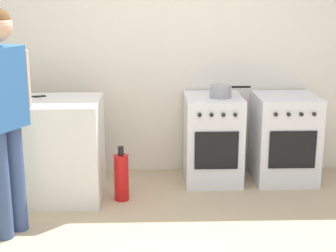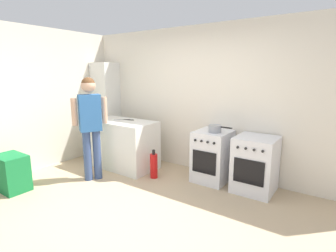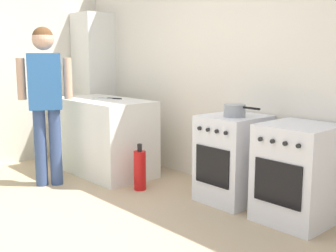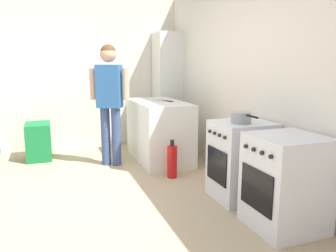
{
  "view_description": "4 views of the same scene",
  "coord_description": "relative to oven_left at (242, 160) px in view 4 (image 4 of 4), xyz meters",
  "views": [
    {
      "loc": [
        -0.25,
        -3.23,
        1.83
      ],
      "look_at": [
        -0.12,
        0.62,
        0.81
      ],
      "focal_mm": 55.0,
      "sensor_mm": 36.0,
      "label": 1
    },
    {
      "loc": [
        2.13,
        -2.27,
        1.79
      ],
      "look_at": [
        -0.13,
        0.97,
        0.98
      ],
      "focal_mm": 28.0,
      "sensor_mm": 36.0,
      "label": 2
    },
    {
      "loc": [
        2.9,
        -1.58,
        1.43
      ],
      "look_at": [
        0.22,
        0.83,
        0.82
      ],
      "focal_mm": 45.0,
      "sensor_mm": 36.0,
      "label": 3
    },
    {
      "loc": [
        3.28,
        -0.34,
        1.46
      ],
      "look_at": [
        -0.2,
        0.93,
        0.75
      ],
      "focal_mm": 35.0,
      "sensor_mm": 36.0,
      "label": 4
    }
  ],
  "objects": [
    {
      "name": "larder_cabinet",
      "position": [
        -2.65,
        0.1,
        0.57
      ],
      "size": [
        0.48,
        0.44,
        2.0
      ],
      "primitive_type": "cube",
      "color": "silver",
      "rests_on": "ground"
    },
    {
      "name": "knife_carving",
      "position": [
        -1.69,
        -0.27,
        0.48
      ],
      "size": [
        0.32,
        0.16,
        0.01
      ],
      "color": "silver",
      "rests_on": "counter_unit"
    },
    {
      "name": "side_wall_left",
      "position": [
        -2.95,
        -1.18,
        0.87
      ],
      "size": [
        0.1,
        3.1,
        2.6
      ],
      "primitive_type": "cube",
      "color": "silver",
      "rests_on": "ground"
    },
    {
      "name": "knife_chef",
      "position": [
        -1.76,
        -0.31,
        0.48
      ],
      "size": [
        0.28,
        0.2,
        0.01
      ],
      "color": "silver",
      "rests_on": "counter_unit"
    },
    {
      "name": "fire_extinguisher",
      "position": [
        -0.87,
        -0.48,
        -0.21
      ],
      "size": [
        0.13,
        0.13,
        0.5
      ],
      "color": "red",
      "rests_on": "ground"
    },
    {
      "name": "recycling_crate_lower",
      "position": [
        -2.36,
        -2.11,
        -0.29
      ],
      "size": [
        0.52,
        0.36,
        0.28
      ],
      "primitive_type": "cube",
      "color": "#197238",
      "rests_on": "ground"
    },
    {
      "name": "counter_unit",
      "position": [
        -1.7,
        -0.38,
        0.02
      ],
      "size": [
        1.3,
        0.7,
        0.9
      ],
      "primitive_type": "cube",
      "color": "silver",
      "rests_on": "ground"
    },
    {
      "name": "person",
      "position": [
        -1.68,
        -1.12,
        0.61
      ],
      "size": [
        0.34,
        0.51,
        1.72
      ],
      "color": "#384C7A",
      "rests_on": "ground"
    },
    {
      "name": "back_wall",
      "position": [
        -0.35,
        0.37,
        0.87
      ],
      "size": [
        6.0,
        0.1,
        2.6
      ],
      "primitive_type": "cube",
      "color": "silver",
      "rests_on": "ground"
    },
    {
      "name": "oven_left",
      "position": [
        0.0,
        0.0,
        0.0
      ],
      "size": [
        0.54,
        0.62,
        0.85
      ],
      "color": "silver",
      "rests_on": "ground"
    },
    {
      "name": "ground_plane",
      "position": [
        -0.35,
        -1.58,
        -0.43
      ],
      "size": [
        8.0,
        8.0,
        0.0
      ],
      "primitive_type": "plane",
      "color": "tan"
    },
    {
      "name": "oven_right",
      "position": [
        0.71,
        0.0,
        0.0
      ],
      "size": [
        0.59,
        0.62,
        0.85
      ],
      "color": "silver",
      "rests_on": "ground"
    },
    {
      "name": "recycling_crate_upper",
      "position": [
        -2.36,
        -2.11,
        -0.01
      ],
      "size": [
        0.52,
        0.36,
        0.28
      ],
      "primitive_type": "cube",
      "color": "#197238",
      "rests_on": "recycling_crate_lower"
    },
    {
      "name": "pot",
      "position": [
        0.06,
        -0.06,
        0.48
      ],
      "size": [
        0.39,
        0.21,
        0.12
      ],
      "color": "gray",
      "rests_on": "oven_left"
    }
  ]
}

